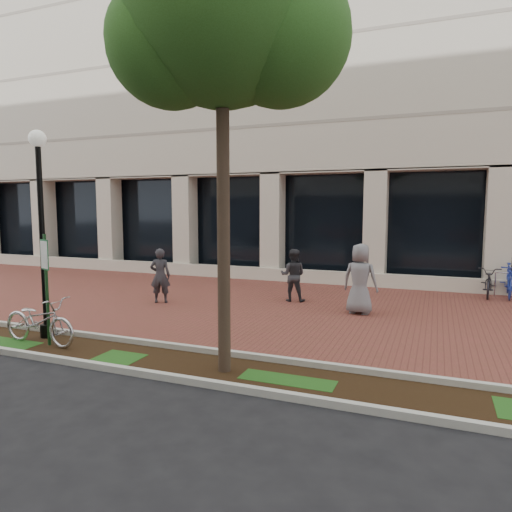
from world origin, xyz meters
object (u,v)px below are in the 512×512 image
at_px(parking_sign, 46,275).
at_px(pedestrian_right, 360,279).
at_px(pedestrian_mid, 293,275).
at_px(street_tree, 226,19).
at_px(pedestrian_left, 160,276).
at_px(locked_bicycle, 39,321).
at_px(lamppost, 42,223).

relative_size(parking_sign, pedestrian_right, 1.22).
distance_m(parking_sign, pedestrian_mid, 7.13).
bearing_deg(street_tree, pedestrian_right, 74.59).
bearing_deg(pedestrian_left, locked_bicycle, 69.28).
bearing_deg(lamppost, street_tree, -5.16).
bearing_deg(parking_sign, pedestrian_mid, 82.05).
bearing_deg(pedestrian_left, street_tree, 112.98).
distance_m(lamppost, pedestrian_right, 7.93).
bearing_deg(locked_bicycle, lamppost, 35.90).
bearing_deg(lamppost, locked_bicycle, -57.26).
bearing_deg(locked_bicycle, pedestrian_left, 3.53).
distance_m(locked_bicycle, pedestrian_mid, 7.21).
bearing_deg(pedestrian_left, pedestrian_right, 166.48).
relative_size(parking_sign, pedestrian_mid, 1.44).
height_order(lamppost, pedestrian_left, lamppost).
xyz_separation_m(lamppost, street_tree, (4.61, -0.42, 3.37)).
xyz_separation_m(parking_sign, pedestrian_right, (5.54, 5.31, -0.53)).
relative_size(lamppost, pedestrian_left, 2.72).
distance_m(lamppost, street_tree, 5.73).
height_order(lamppost, pedestrian_mid, lamppost).
bearing_deg(lamppost, pedestrian_right, 38.64).
height_order(locked_bicycle, pedestrian_right, pedestrian_right).
bearing_deg(street_tree, lamppost, 174.84).
bearing_deg(pedestrian_mid, locked_bicycle, 52.17).
relative_size(locked_bicycle, pedestrian_right, 1.02).
relative_size(parking_sign, locked_bicycle, 1.20).
height_order(street_tree, pedestrian_right, street_tree).
bearing_deg(locked_bicycle, pedestrian_mid, -26.84).
xyz_separation_m(parking_sign, pedestrian_mid, (3.37, 6.24, -0.68)).
bearing_deg(parking_sign, lamppost, 159.51).
distance_m(street_tree, locked_bicycle, 6.91).
xyz_separation_m(locked_bicycle, pedestrian_right, (5.77, 5.31, 0.44)).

